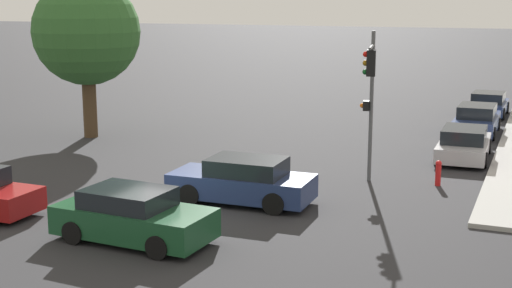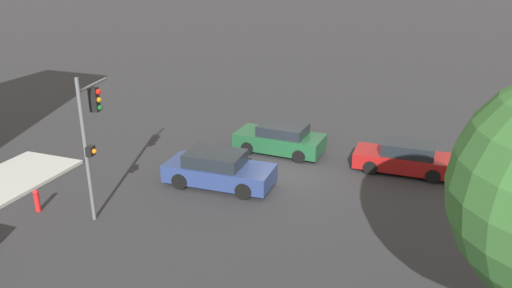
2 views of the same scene
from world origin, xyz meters
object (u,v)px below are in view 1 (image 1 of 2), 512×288
object	(u,v)px
crossing_car_1	(243,181)
parked_car_2	(488,104)
crossing_car_2	(133,216)
fire_hydrant	(438,172)
street_tree	(86,32)
parked_car_0	(464,144)
traffic_signal	(370,86)
parked_car_1	(477,120)

from	to	relation	value
crossing_car_1	parked_car_2	world-z (taller)	crossing_car_1
crossing_car_2	fire_hydrant	size ratio (longest dim) A/B	4.87
street_tree	crossing_car_1	bearing A→B (deg)	-33.94
fire_hydrant	parked_car_0	bearing A→B (deg)	85.96
crossing_car_2	traffic_signal	bearing A→B (deg)	65.43
crossing_car_1	parked_car_0	size ratio (longest dim) A/B	1.01
street_tree	crossing_car_1	distance (m)	14.27
traffic_signal	parked_car_1	world-z (taller)	traffic_signal
parked_car_0	fire_hydrant	size ratio (longest dim) A/B	5.07
parked_car_2	street_tree	bearing A→B (deg)	130.65
crossing_car_1	parked_car_1	distance (m)	16.50
crossing_car_1	street_tree	bearing A→B (deg)	-35.34
parked_car_1	parked_car_2	bearing A→B (deg)	-0.01
crossing_car_1	parked_car_1	world-z (taller)	crossing_car_1
street_tree	parked_car_1	bearing A→B (deg)	24.52
street_tree	crossing_car_2	distance (m)	16.35
crossing_car_2	fire_hydrant	distance (m)	11.53
fire_hydrant	parked_car_1	bearing A→B (deg)	88.53
parked_car_1	fire_hydrant	world-z (taller)	parked_car_1
street_tree	crossing_car_2	world-z (taller)	street_tree
parked_car_0	crossing_car_2	bearing A→B (deg)	151.27
traffic_signal	crossing_car_2	distance (m)	10.05
street_tree	parked_car_2	distance (m)	22.59
crossing_car_1	parked_car_1	size ratio (longest dim) A/B	1.00
parked_car_2	fire_hydrant	size ratio (longest dim) A/B	4.62
street_tree	parked_car_0	size ratio (longest dim) A/B	1.62
parked_car_0	parked_car_1	distance (m)	5.98
parked_car_0	street_tree	bearing A→B (deg)	94.61
crossing_car_2	parked_car_2	xyz separation A→B (m)	(7.21, 26.18, -0.06)
parked_car_0	fire_hydrant	world-z (taller)	parked_car_0
traffic_signal	crossing_car_2	world-z (taller)	traffic_signal
parked_car_1	parked_car_2	size ratio (longest dim) A/B	1.10
parked_car_2	crossing_car_2	bearing A→B (deg)	166.16
parked_car_0	parked_car_2	world-z (taller)	parked_car_2
street_tree	parked_car_1	xyz separation A→B (m)	(17.16, 7.83, -4.31)
crossing_car_2	crossing_car_1	bearing A→B (deg)	77.49
traffic_signal	fire_hydrant	size ratio (longest dim) A/B	5.92
crossing_car_2	parked_car_1	size ratio (longest dim) A/B	0.96
parked_car_1	fire_hydrant	bearing A→B (deg)	178.97
traffic_signal	parked_car_1	xyz separation A→B (m)	(2.68, 11.51, -2.87)
crossing_car_2	parked_car_2	bearing A→B (deg)	77.76
crossing_car_2	parked_car_1	bearing A→B (deg)	73.49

